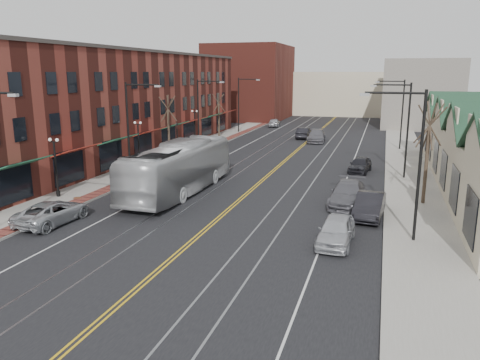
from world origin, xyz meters
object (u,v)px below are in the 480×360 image
Objects in this scene: parked_car_a at (336,231)px; parked_car_d at (360,165)px; parked_suv at (52,212)px; parked_car_c at (348,194)px; transit_bus at (179,168)px; parked_car_b at (370,206)px.

parked_car_a is 1.05× the size of parked_car_d.
parked_suv is at bearing -122.07° from parked_car_d.
parked_car_c reaches higher than parked_car_a.
transit_bus is 12.55m from parked_car_c.
parked_suv is 26.89m from parked_car_d.
parked_car_c is at bearing 126.40° from parked_car_b.
parked_car_c is at bearing -147.94° from parked_suv.
parked_suv is at bearing 65.78° from transit_bus.
parked_suv is (-4.30, -9.06, -1.21)m from transit_bus.
parked_car_b is (14.04, -2.13, -1.14)m from transit_bus.
parked_car_a is 0.94× the size of parked_car_b.
parked_car_a is 5.61m from parked_car_b.
parked_suv is 1.21× the size of parked_car_d.
transit_bus is 2.71× the size of parked_suv.
parked_car_a is 19.28m from parked_car_d.
parked_car_d is at bearing 90.70° from parked_car_c.
parked_car_b is at bearing -156.43° from parked_suv.
parked_car_a reaches higher than parked_car_d.
transit_bus reaches higher than parked_car_a.
parked_suv is 19.60m from parked_car_b.
parked_car_c is at bearing 92.22° from parked_car_a.
parked_suv is 19.25m from parked_car_c.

